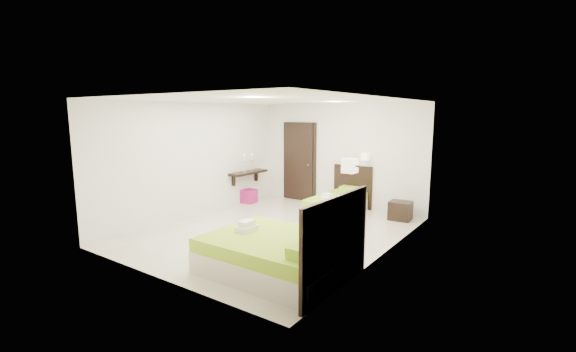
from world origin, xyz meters
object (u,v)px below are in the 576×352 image
Objects in this scene: bed_single at (338,203)px; ottoman at (248,196)px; bed_double at (281,254)px; nightstand at (400,211)px.

ottoman is at bearing -172.24° from bed_single.
ottoman is (-3.41, 3.24, -0.13)m from bed_double.
bed_double reaches higher than nightstand.
bed_single is at bearing 104.31° from bed_double.
bed_single is 4.80× the size of ottoman.
bed_single is 1.42m from nightstand.
nightstand is at bearing 13.15° from bed_single.
bed_single reaches higher than ottoman.
ottoman is at bearing -174.51° from nightstand.
bed_single is 0.83× the size of bed_double.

